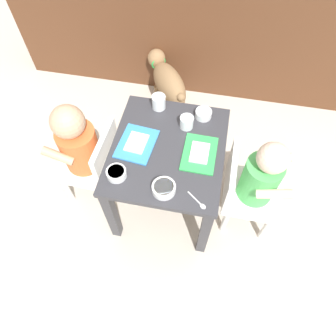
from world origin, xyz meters
The scene contains 14 objects.
ground_plane centered at (0.00, 0.00, 0.00)m, with size 7.00×7.00×0.00m, color beige.
kitchen_cabinet_back centered at (0.00, 1.03, 0.49)m, with size 2.38×0.32×0.99m, color #56331E.
dining_table centered at (0.00, 0.00, 0.37)m, with size 0.50×0.57×0.46m.
seated_child_left centered at (-0.41, -0.02, 0.40)m, with size 0.29×0.29×0.64m.
seated_child_right centered at (0.41, -0.03, 0.38)m, with size 0.28×0.28×0.62m.
dog centered at (-0.14, 0.69, 0.22)m, with size 0.34×0.42×0.33m.
food_tray_left centered at (-0.14, -0.01, 0.47)m, with size 0.17×0.21×0.02m.
food_tray_right centered at (0.14, -0.01, 0.47)m, with size 0.15×0.20×0.02m.
water_cup_left centered at (0.06, 0.14, 0.49)m, with size 0.06×0.06×0.06m.
water_cup_right centered at (-0.09, 0.23, 0.49)m, with size 0.07×0.07×0.07m.
veggie_bowl_near centered at (0.02, -0.21, 0.48)m, with size 0.10×0.10×0.03m.
veggie_bowl_far centered at (-0.18, -0.18, 0.48)m, with size 0.08×0.08×0.03m.
cereal_bowl_left_side centered at (0.13, 0.22, 0.48)m, with size 0.08×0.08×0.04m.
spoon_by_left_tray centered at (0.17, -0.24, 0.46)m, with size 0.09×0.07×0.01m.
Camera 1 is at (0.16, -0.79, 1.55)m, focal length 32.76 mm.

